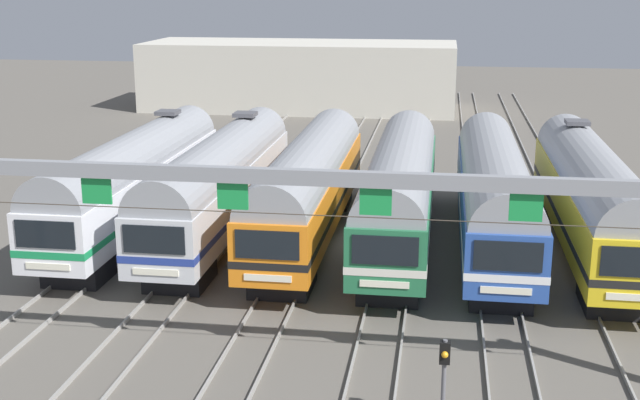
{
  "coord_description": "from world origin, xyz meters",
  "views": [
    {
      "loc": [
        3.8,
        -35.76,
        11.64
      ],
      "look_at": [
        -1.17,
        -2.48,
        2.61
      ],
      "focal_mm": 46.47,
      "sensor_mm": 36.0,
      "label": 1
    }
  ],
  "objects_px": {
    "commuter_train_white": "(135,177)",
    "commuter_train_silver": "(221,180)",
    "commuter_train_yellow": "(591,194)",
    "catenary_gantry": "(303,208)",
    "yard_signal_mast": "(444,368)",
    "commuter_train_blue": "(494,190)",
    "commuter_train_green": "(400,187)",
    "commuter_train_orange": "(309,184)"
  },
  "relations": [
    {
      "from": "commuter_train_green",
      "to": "catenary_gantry",
      "type": "bearing_deg",
      "value": -98.63
    },
    {
      "from": "commuter_train_white",
      "to": "commuter_train_yellow",
      "type": "bearing_deg",
      "value": 0.0
    },
    {
      "from": "commuter_train_white",
      "to": "commuter_train_silver",
      "type": "bearing_deg",
      "value": 0.0
    },
    {
      "from": "catenary_gantry",
      "to": "yard_signal_mast",
      "type": "distance_m",
      "value": 5.9
    },
    {
      "from": "commuter_train_orange",
      "to": "yard_signal_mast",
      "type": "height_order",
      "value": "commuter_train_orange"
    },
    {
      "from": "commuter_train_white",
      "to": "commuter_train_yellow",
      "type": "relative_size",
      "value": 1.0
    },
    {
      "from": "commuter_train_white",
      "to": "commuter_train_blue",
      "type": "distance_m",
      "value": 16.39
    },
    {
      "from": "commuter_train_yellow",
      "to": "yard_signal_mast",
      "type": "xyz_separation_m",
      "value": [
        -6.15,
        -15.9,
        -0.83
      ]
    },
    {
      "from": "yard_signal_mast",
      "to": "commuter_train_yellow",
      "type": "bearing_deg",
      "value": 68.87
    },
    {
      "from": "commuter_train_white",
      "to": "commuter_train_silver",
      "type": "height_order",
      "value": "same"
    },
    {
      "from": "commuter_train_blue",
      "to": "commuter_train_silver",
      "type": "bearing_deg",
      "value": 179.98
    },
    {
      "from": "commuter_train_blue",
      "to": "yard_signal_mast",
      "type": "relative_size",
      "value": 6.81
    },
    {
      "from": "commuter_train_green",
      "to": "commuter_train_yellow",
      "type": "relative_size",
      "value": 1.0
    },
    {
      "from": "commuter_train_yellow",
      "to": "yard_signal_mast",
      "type": "relative_size",
      "value": 6.81
    },
    {
      "from": "commuter_train_white",
      "to": "yard_signal_mast",
      "type": "bearing_deg",
      "value": -47.95
    },
    {
      "from": "commuter_train_blue",
      "to": "commuter_train_yellow",
      "type": "distance_m",
      "value": 4.1
    },
    {
      "from": "commuter_train_white",
      "to": "yard_signal_mast",
      "type": "distance_m",
      "value": 21.43
    },
    {
      "from": "commuter_train_green",
      "to": "commuter_train_blue",
      "type": "relative_size",
      "value": 1.0
    },
    {
      "from": "commuter_train_silver",
      "to": "commuter_train_orange",
      "type": "bearing_deg",
      "value": -0.06
    },
    {
      "from": "commuter_train_orange",
      "to": "catenary_gantry",
      "type": "relative_size",
      "value": 0.7
    },
    {
      "from": "commuter_train_yellow",
      "to": "yard_signal_mast",
      "type": "bearing_deg",
      "value": -111.13
    },
    {
      "from": "commuter_train_blue",
      "to": "commuter_train_green",
      "type": "bearing_deg",
      "value": 180.0
    },
    {
      "from": "commuter_train_yellow",
      "to": "catenary_gantry",
      "type": "xyz_separation_m",
      "value": [
        -10.25,
        -13.5,
        2.66
      ]
    },
    {
      "from": "commuter_train_orange",
      "to": "yard_signal_mast",
      "type": "bearing_deg",
      "value": -68.86
    },
    {
      "from": "commuter_train_white",
      "to": "commuter_train_green",
      "type": "bearing_deg",
      "value": -0.02
    },
    {
      "from": "commuter_train_green",
      "to": "commuter_train_white",
      "type": "bearing_deg",
      "value": 179.98
    },
    {
      "from": "commuter_train_green",
      "to": "commuter_train_silver",
      "type": "bearing_deg",
      "value": 179.97
    },
    {
      "from": "commuter_train_blue",
      "to": "commuter_train_yellow",
      "type": "relative_size",
      "value": 1.0
    },
    {
      "from": "catenary_gantry",
      "to": "yard_signal_mast",
      "type": "relative_size",
      "value": 9.7
    },
    {
      "from": "commuter_train_white",
      "to": "catenary_gantry",
      "type": "distance_m",
      "value": 17.16
    },
    {
      "from": "commuter_train_white",
      "to": "catenary_gantry",
      "type": "xyz_separation_m",
      "value": [
        10.25,
        -13.5,
        2.66
      ]
    },
    {
      "from": "commuter_train_white",
      "to": "commuter_train_yellow",
      "type": "xyz_separation_m",
      "value": [
        20.49,
        0.0,
        0.0
      ]
    },
    {
      "from": "commuter_train_silver",
      "to": "commuter_train_blue",
      "type": "distance_m",
      "value": 12.3
    },
    {
      "from": "commuter_train_white",
      "to": "commuter_train_orange",
      "type": "xyz_separation_m",
      "value": [
        8.2,
        -0.0,
        -0.0
      ]
    },
    {
      "from": "commuter_train_blue",
      "to": "yard_signal_mast",
      "type": "bearing_deg",
      "value": -97.34
    },
    {
      "from": "commuter_train_silver",
      "to": "yard_signal_mast",
      "type": "xyz_separation_m",
      "value": [
        10.25,
        -15.9,
        -0.83
      ]
    },
    {
      "from": "commuter_train_yellow",
      "to": "commuter_train_green",
      "type": "bearing_deg",
      "value": -179.97
    },
    {
      "from": "yard_signal_mast",
      "to": "commuter_train_blue",
      "type": "bearing_deg",
      "value": 82.66
    },
    {
      "from": "commuter_train_yellow",
      "to": "catenary_gantry",
      "type": "bearing_deg",
      "value": -127.2
    },
    {
      "from": "commuter_train_blue",
      "to": "commuter_train_white",
      "type": "bearing_deg",
      "value": 179.98
    },
    {
      "from": "commuter_train_green",
      "to": "catenary_gantry",
      "type": "xyz_separation_m",
      "value": [
        -2.05,
        -13.49,
        2.66
      ]
    },
    {
      "from": "commuter_train_yellow",
      "to": "commuter_train_blue",
      "type": "bearing_deg",
      "value": -179.94
    }
  ]
}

